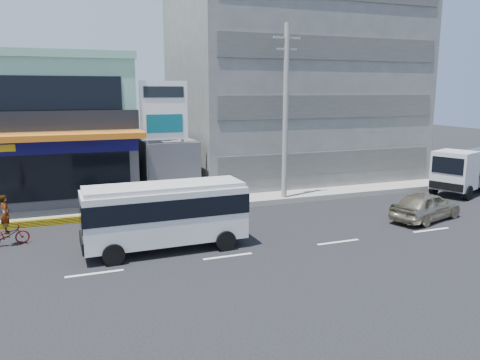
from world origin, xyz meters
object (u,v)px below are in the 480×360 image
(satellite_dish, at_px, (167,139))
(minibus, at_px, (165,211))
(sedan, at_px, (426,206))
(shop_building, at_px, (23,131))
(concrete_building, at_px, (290,82))
(billboard, at_px, (164,117))
(motorcycle_rider, at_px, (7,229))
(tanker_truck, at_px, (469,168))
(utility_pole_near, at_px, (286,113))

(satellite_dish, height_order, minibus, satellite_dish)
(satellite_dish, distance_m, sedan, 14.79)
(shop_building, xyz_separation_m, sedan, (18.97, -12.45, -3.27))
(satellite_dish, xyz_separation_m, minibus, (-2.08, -9.34, -1.95))
(concrete_building, xyz_separation_m, minibus, (-12.08, -13.34, -5.38))
(shop_building, xyz_separation_m, concrete_building, (18.00, 1.05, 3.00))
(billboard, bearing_deg, concrete_building, 28.92)
(sedan, height_order, motorcycle_rider, motorcycle_rider)
(billboard, bearing_deg, tanker_truck, -9.78)
(concrete_building, xyz_separation_m, satellite_dish, (-10.00, -4.00, -3.42))
(concrete_building, height_order, billboard, concrete_building)
(billboard, xyz_separation_m, sedan, (11.47, -7.70, -4.20))
(utility_pole_near, relative_size, motorcycle_rider, 4.61)
(satellite_dish, bearing_deg, concrete_building, 21.80)
(billboard, relative_size, sedan, 1.62)
(concrete_building, xyz_separation_m, utility_pole_near, (-4.00, -7.60, -1.85))
(sedan, bearing_deg, motorcycle_rider, 64.35)
(shop_building, height_order, motorcycle_rider, shop_building)
(billboard, distance_m, motorcycle_rider, 9.96)
(billboard, distance_m, sedan, 14.44)
(motorcycle_rider, bearing_deg, minibus, -24.69)
(shop_building, height_order, tanker_truck, shop_building)
(satellite_dish, distance_m, minibus, 9.77)
(concrete_building, distance_m, motorcycle_rider, 21.94)
(shop_building, relative_size, concrete_building, 0.77)
(utility_pole_near, bearing_deg, sedan, -49.90)
(sedan, bearing_deg, satellite_dish, 32.26)
(sedan, bearing_deg, billboard, 39.28)
(concrete_building, height_order, utility_pole_near, concrete_building)
(minibus, xyz_separation_m, sedan, (13.05, -0.16, -0.89))
(tanker_truck, bearing_deg, utility_pole_near, 173.31)
(concrete_building, distance_m, tanker_truck, 13.45)
(tanker_truck, bearing_deg, minibus, -168.10)
(shop_building, bearing_deg, satellite_dish, -20.21)
(sedan, height_order, tanker_truck, tanker_truck)
(utility_pole_near, bearing_deg, tanker_truck, -6.69)
(utility_pole_near, bearing_deg, billboard, 164.52)
(concrete_building, relative_size, minibus, 2.45)
(billboard, xyz_separation_m, tanker_truck, (18.80, -3.24, -3.43))
(billboard, distance_m, utility_pole_near, 6.75)
(tanker_truck, bearing_deg, sedan, -148.72)
(concrete_building, xyz_separation_m, tanker_truck, (8.30, -9.04, -5.50))
(concrete_building, bearing_deg, tanker_truck, -47.44)
(motorcycle_rider, bearing_deg, sedan, -8.80)
(shop_building, bearing_deg, minibus, -64.29)
(sedan, bearing_deg, concrete_building, -12.74)
(concrete_building, distance_m, satellite_dish, 11.30)
(billboard, relative_size, minibus, 1.06)
(shop_building, distance_m, sedan, 22.92)
(concrete_building, xyz_separation_m, billboard, (-10.50, -5.80, -2.07))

